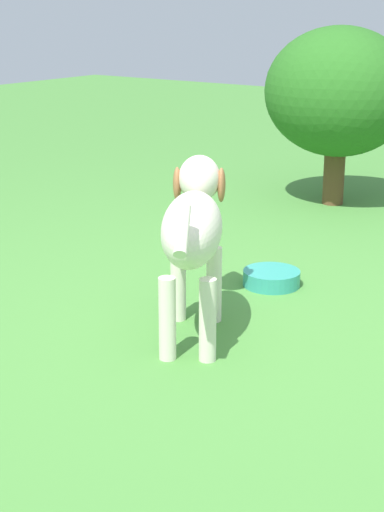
# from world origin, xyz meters

# --- Properties ---
(ground) EXTENTS (14.00, 14.00, 0.00)m
(ground) POSITION_xyz_m (0.00, 0.00, 0.00)
(ground) COLOR #478438
(dog) EXTENTS (0.46, 0.72, 0.55)m
(dog) POSITION_xyz_m (0.20, 0.00, 0.36)
(dog) COLOR silver
(dog) RESTS_ON ground
(water_bowl) EXTENTS (0.22, 0.22, 0.06)m
(water_bowl) POSITION_xyz_m (0.22, -0.55, 0.03)
(water_bowl) COLOR teal
(water_bowl) RESTS_ON ground
(shrub_near) EXTENTS (0.79, 0.71, 0.93)m
(shrub_near) POSITION_xyz_m (0.61, -1.87, 0.59)
(shrub_near) COLOR brown
(shrub_near) RESTS_ON ground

